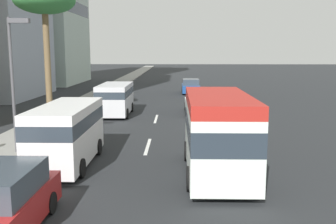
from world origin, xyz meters
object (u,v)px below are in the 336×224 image
object	(u,v)px
van_sixth	(67,131)
street_lamp	(14,69)
car_third	(197,103)
palm_tree	(45,3)
minibus_lead	(218,131)
van_fourth	(115,97)
car_fifth	(191,87)

from	to	relation	value
van_sixth	street_lamp	xyz separation A→B (m)	(1.43, 2.61, 2.45)
van_sixth	car_third	bearing A→B (deg)	155.66
van_sixth	palm_tree	distance (m)	12.69
minibus_lead	car_third	world-z (taller)	minibus_lead
van_fourth	palm_tree	bearing A→B (deg)	-62.39
van_sixth	car_fifth	bearing A→B (deg)	167.32
van_sixth	street_lamp	distance (m)	3.85
car_fifth	van_sixth	size ratio (longest dim) A/B	0.80
car_third	van_fourth	xyz separation A→B (m)	(-0.86, 5.98, 0.54)
car_third	car_fifth	distance (m)	13.62
car_fifth	van_fourth	bearing A→B (deg)	157.37
car_fifth	palm_tree	size ratio (longest dim) A/B	0.49
car_third	street_lamp	bearing A→B (deg)	143.95
van_sixth	van_fourth	bearing A→B (deg)	179.99
car_fifth	van_sixth	distance (m)	27.53
van_sixth	palm_tree	size ratio (longest dim) A/B	0.61
palm_tree	street_lamp	bearing A→B (deg)	-170.25
van_sixth	palm_tree	world-z (taller)	palm_tree
van_fourth	street_lamp	xyz separation A→B (m)	(-10.94, 2.61, 2.57)
car_fifth	van_sixth	xyz separation A→B (m)	(-26.85, 6.04, 0.66)
van_fourth	street_lamp	distance (m)	11.54
minibus_lead	car_third	xyz separation A→B (m)	(14.31, 0.02, -0.92)
van_fourth	palm_tree	world-z (taller)	palm_tree
van_fourth	car_fifth	distance (m)	15.70
minibus_lead	van_sixth	world-z (taller)	minibus_lead
minibus_lead	palm_tree	size ratio (longest dim) A/B	0.71
van_fourth	car_fifth	size ratio (longest dim) A/B	1.20
van_fourth	van_sixth	world-z (taller)	van_sixth
van_fourth	van_sixth	size ratio (longest dim) A/B	0.95
minibus_lead	palm_tree	distance (m)	16.33
palm_tree	street_lamp	size ratio (longest dim) A/B	1.46
car_third	street_lamp	world-z (taller)	street_lamp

